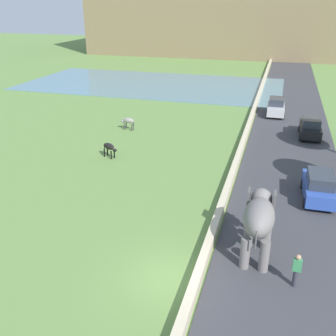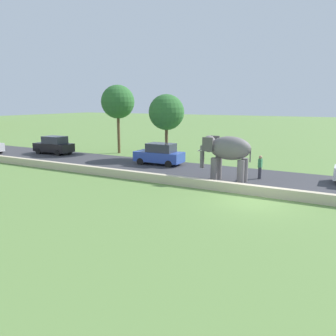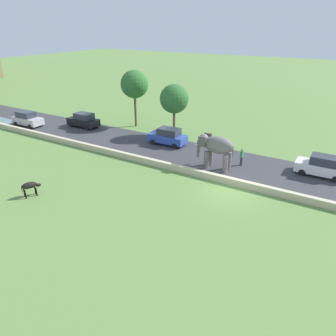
{
  "view_description": "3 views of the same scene",
  "coord_description": "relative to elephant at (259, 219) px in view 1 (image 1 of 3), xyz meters",
  "views": [
    {
      "loc": [
        3.73,
        -13.09,
        11.22
      ],
      "look_at": [
        -2.43,
        7.97,
        1.62
      ],
      "focal_mm": 41.47,
      "sensor_mm": 36.0,
      "label": 1
    },
    {
      "loc": [
        -17.2,
        -4.33,
        5.14
      ],
      "look_at": [
        -0.95,
        4.57,
        1.51
      ],
      "focal_mm": 36.3,
      "sensor_mm": 36.0,
      "label": 2
    },
    {
      "loc": [
        -21.53,
        -7.67,
        11.8
      ],
      "look_at": [
        -1.37,
        4.62,
        1.4
      ],
      "focal_mm": 35.37,
      "sensor_mm": 36.0,
      "label": 3
    }
  ],
  "objects": [
    {
      "name": "ground_plane",
      "position": [
        -3.43,
        -2.71,
        -2.04
      ],
      "size": [
        220.0,
        220.0,
        0.0
      ],
      "primitive_type": "plane",
      "color": "#608442"
    },
    {
      "name": "road_surface",
      "position": [
        1.57,
        17.29,
        -2.01
      ],
      "size": [
        7.0,
        120.0,
        0.06
      ],
      "primitive_type": "cube",
      "color": "#38383D",
      "rests_on": "ground"
    },
    {
      "name": "barrier_wall",
      "position": [
        -2.23,
        15.29,
        -1.76
      ],
      "size": [
        0.4,
        110.0,
        0.56
      ],
      "primitive_type": "cube",
      "color": "beige",
      "rests_on": "ground"
    },
    {
      "name": "lake",
      "position": [
        -17.43,
        36.76,
        -2.0
      ],
      "size": [
        36.0,
        18.0,
        0.08
      ],
      "primitive_type": "cube",
      "color": "slate",
      "rests_on": "ground"
    },
    {
      "name": "hill_distant",
      "position": [
        -9.43,
        77.42,
        8.46
      ],
      "size": [
        64.0,
        28.0,
        20.99
      ],
      "primitive_type": "cube",
      "color": "#7F6B4C",
      "rests_on": "ground"
    },
    {
      "name": "elephant",
      "position": [
        0.0,
        0.0,
        0.0
      ],
      "size": [
        1.4,
        3.46,
        2.99
      ],
      "color": "slate",
      "rests_on": "ground"
    },
    {
      "name": "person_beside_elephant",
      "position": [
        1.77,
        -1.77,
        -1.16
      ],
      "size": [
        0.36,
        0.22,
        1.63
      ],
      "color": "#33333D",
      "rests_on": "ground"
    },
    {
      "name": "car_black",
      "position": [
        3.15,
        18.82,
        -1.14
      ],
      "size": [
        1.83,
        4.02,
        1.8
      ],
      "color": "black",
      "rests_on": "ground"
    },
    {
      "name": "car_silver",
      "position": [
        -0.0,
        25.23,
        -1.14
      ],
      "size": [
        1.87,
        4.04,
        1.8
      ],
      "color": "#B7B7BC",
      "rests_on": "ground"
    },
    {
      "name": "car_blue",
      "position": [
        3.15,
        6.78,
        -1.14
      ],
      "size": [
        1.89,
        4.05,
        1.8
      ],
      "color": "#2D4CA8",
      "rests_on": "ground"
    },
    {
      "name": "cow_grey",
      "position": [
        -12.94,
        16.35,
        -1.2
      ],
      "size": [
        1.42,
        0.61,
        1.15
      ],
      "color": "gray",
      "rests_on": "ground"
    },
    {
      "name": "cow_black",
      "position": [
        -11.76,
        9.51,
        -1.2
      ],
      "size": [
        1.4,
        0.86,
        1.15
      ],
      "color": "black",
      "rests_on": "ground"
    }
  ]
}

